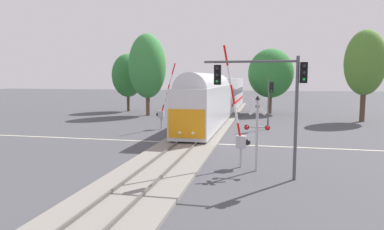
{
  "coord_description": "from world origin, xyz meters",
  "views": [
    {
      "loc": [
        5.56,
        -25.36,
        5.06
      ],
      "look_at": [
        -0.23,
        1.71,
        2.0
      ],
      "focal_mm": 31.71,
      "sensor_mm": 36.0,
      "label": 1
    }
  ],
  "objects_px": {
    "commuter_train": "(220,95)",
    "crossing_signal_mast": "(257,125)",
    "elm_centre_background": "(271,73)",
    "crossing_gate_near": "(240,130)",
    "maple_right_background": "(365,63)",
    "crossing_gate_far": "(162,109)",
    "traffic_signal_far_side": "(270,96)",
    "traffic_signal_near_right": "(270,87)",
    "oak_behind_train": "(147,66)",
    "pine_left_background": "(128,76)"
  },
  "relations": [
    {
      "from": "crossing_gate_near",
      "to": "oak_behind_train",
      "type": "height_order",
      "value": "oak_behind_train"
    },
    {
      "from": "traffic_signal_far_side",
      "to": "traffic_signal_near_right",
      "type": "xyz_separation_m",
      "value": [
        -0.28,
        -16.66,
        1.3
      ]
    },
    {
      "from": "traffic_signal_near_right",
      "to": "maple_right_background",
      "type": "relative_size",
      "value": 0.58
    },
    {
      "from": "crossing_gate_far",
      "to": "elm_centre_background",
      "type": "xyz_separation_m",
      "value": [
        10.56,
        17.29,
        3.62
      ]
    },
    {
      "from": "oak_behind_train",
      "to": "maple_right_background",
      "type": "height_order",
      "value": "oak_behind_train"
    },
    {
      "from": "crossing_gate_far",
      "to": "maple_right_background",
      "type": "distance_m",
      "value": 23.76
    },
    {
      "from": "crossing_gate_far",
      "to": "maple_right_background",
      "type": "height_order",
      "value": "maple_right_background"
    },
    {
      "from": "commuter_train",
      "to": "elm_centre_background",
      "type": "relative_size",
      "value": 4.65
    },
    {
      "from": "crossing_gate_far",
      "to": "traffic_signal_near_right",
      "type": "height_order",
      "value": "crossing_gate_far"
    },
    {
      "from": "crossing_gate_far",
      "to": "elm_centre_background",
      "type": "distance_m",
      "value": 20.58
    },
    {
      "from": "traffic_signal_near_right",
      "to": "maple_right_background",
      "type": "bearing_deg",
      "value": 66.6
    },
    {
      "from": "crossing_gate_far",
      "to": "traffic_signal_near_right",
      "type": "xyz_separation_m",
      "value": [
        10.02,
        -14.66,
        2.58
      ]
    },
    {
      "from": "crossing_gate_far",
      "to": "oak_behind_train",
      "type": "height_order",
      "value": "oak_behind_train"
    },
    {
      "from": "crossing_gate_far",
      "to": "traffic_signal_far_side",
      "type": "xyz_separation_m",
      "value": [
        10.3,
        2.0,
        1.28
      ]
    },
    {
      "from": "crossing_signal_mast",
      "to": "commuter_train",
      "type": "bearing_deg",
      "value": 101.68
    },
    {
      "from": "crossing_signal_mast",
      "to": "pine_left_background",
      "type": "height_order",
      "value": "pine_left_background"
    },
    {
      "from": "commuter_train",
      "to": "maple_right_background",
      "type": "distance_m",
      "value": 17.17
    },
    {
      "from": "crossing_signal_mast",
      "to": "traffic_signal_far_side",
      "type": "distance_m",
      "value": 15.43
    },
    {
      "from": "crossing_gate_near",
      "to": "oak_behind_train",
      "type": "distance_m",
      "value": 28.14
    },
    {
      "from": "maple_right_background",
      "to": "pine_left_background",
      "type": "bearing_deg",
      "value": 169.64
    },
    {
      "from": "traffic_signal_far_side",
      "to": "maple_right_background",
      "type": "height_order",
      "value": "maple_right_background"
    },
    {
      "from": "oak_behind_train",
      "to": "traffic_signal_near_right",
      "type": "bearing_deg",
      "value": -59.12
    },
    {
      "from": "elm_centre_background",
      "to": "commuter_train",
      "type": "bearing_deg",
      "value": -139.31
    },
    {
      "from": "crossing_gate_near",
      "to": "maple_right_background",
      "type": "distance_m",
      "value": 26.66
    },
    {
      "from": "crossing_gate_near",
      "to": "maple_right_background",
      "type": "bearing_deg",
      "value": 61.8
    },
    {
      "from": "commuter_train",
      "to": "crossing_signal_mast",
      "type": "xyz_separation_m",
      "value": [
        5.21,
        -25.21,
        -0.28
      ]
    },
    {
      "from": "crossing_gate_near",
      "to": "oak_behind_train",
      "type": "relative_size",
      "value": 0.63
    },
    {
      "from": "crossing_signal_mast",
      "to": "oak_behind_train",
      "type": "xyz_separation_m",
      "value": [
        -14.91,
        24.66,
        4.05
      ]
    },
    {
      "from": "commuter_train",
      "to": "crossing_signal_mast",
      "type": "distance_m",
      "value": 25.74
    },
    {
      "from": "traffic_signal_near_right",
      "to": "oak_behind_train",
      "type": "bearing_deg",
      "value": 120.88
    },
    {
      "from": "crossing_signal_mast",
      "to": "traffic_signal_far_side",
      "type": "relative_size",
      "value": 0.83
    },
    {
      "from": "traffic_signal_near_right",
      "to": "oak_behind_train",
      "type": "relative_size",
      "value": 0.56
    },
    {
      "from": "crossing_gate_near",
      "to": "traffic_signal_far_side",
      "type": "relative_size",
      "value": 1.39
    },
    {
      "from": "oak_behind_train",
      "to": "pine_left_background",
      "type": "xyz_separation_m",
      "value": [
        -4.81,
        4.8,
        -1.19
      ]
    },
    {
      "from": "crossing_gate_near",
      "to": "crossing_signal_mast",
      "type": "relative_size",
      "value": 1.67
    },
    {
      "from": "crossing_signal_mast",
      "to": "crossing_gate_far",
      "type": "height_order",
      "value": "crossing_gate_far"
    },
    {
      "from": "maple_right_background",
      "to": "traffic_signal_far_side",
      "type": "bearing_deg",
      "value": -141.55
    },
    {
      "from": "elm_centre_background",
      "to": "oak_behind_train",
      "type": "bearing_deg",
      "value": -159.45
    },
    {
      "from": "commuter_train",
      "to": "crossing_signal_mast",
      "type": "relative_size",
      "value": 10.27
    },
    {
      "from": "traffic_signal_far_side",
      "to": "traffic_signal_near_right",
      "type": "bearing_deg",
      "value": -90.98
    },
    {
      "from": "maple_right_background",
      "to": "pine_left_background",
      "type": "xyz_separation_m",
      "value": [
        -31.15,
        5.69,
        -1.34
      ]
    },
    {
      "from": "crossing_gate_far",
      "to": "elm_centre_background",
      "type": "bearing_deg",
      "value": 58.59
    },
    {
      "from": "crossing_signal_mast",
      "to": "crossing_gate_far",
      "type": "relative_size",
      "value": 0.64
    },
    {
      "from": "maple_right_background",
      "to": "elm_centre_background",
      "type": "bearing_deg",
      "value": 146.13
    },
    {
      "from": "elm_centre_background",
      "to": "crossing_signal_mast",
      "type": "bearing_deg",
      "value": -92.14
    },
    {
      "from": "traffic_signal_near_right",
      "to": "pine_left_background",
      "type": "xyz_separation_m",
      "value": [
        -20.32,
        30.73,
        0.75
      ]
    },
    {
      "from": "commuter_train",
      "to": "crossing_gate_far",
      "type": "bearing_deg",
      "value": -109.56
    },
    {
      "from": "traffic_signal_far_side",
      "to": "pine_left_background",
      "type": "bearing_deg",
      "value": 145.66
    },
    {
      "from": "crossing_gate_near",
      "to": "pine_left_background",
      "type": "bearing_deg",
      "value": 123.03
    },
    {
      "from": "crossing_gate_near",
      "to": "traffic_signal_far_side",
      "type": "distance_m",
      "value": 14.93
    }
  ]
}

